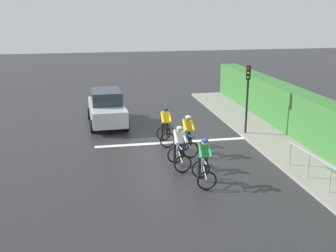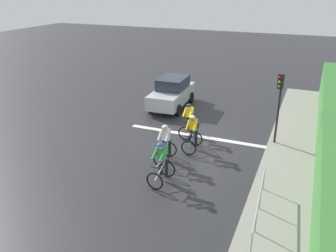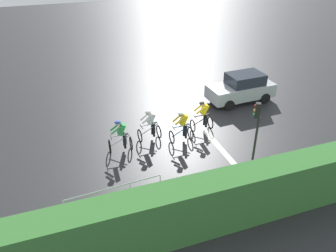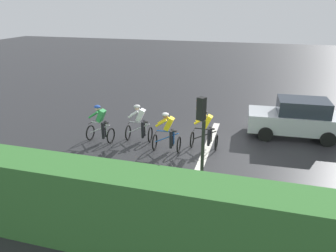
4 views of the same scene
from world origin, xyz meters
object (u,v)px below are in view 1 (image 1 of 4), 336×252
(cyclist_second, at_px, (179,147))
(traffic_light_near_crossing, at_px, (248,90))
(cyclist_fourth, at_px, (165,127))
(car_silver, at_px, (107,108))
(cyclist_mid, at_px, (187,135))
(pedestrian_railing_kerbside, at_px, (320,166))
(cyclist_lead, at_px, (204,162))

(cyclist_second, height_order, traffic_light_near_crossing, traffic_light_near_crossing)
(cyclist_fourth, height_order, car_silver, car_silver)
(cyclist_mid, xyz_separation_m, car_silver, (3.07, -5.16, 0.08))
(cyclist_fourth, bearing_deg, pedestrian_railing_kerbside, 127.12)
(cyclist_mid, relative_size, car_silver, 0.40)
(cyclist_lead, height_order, cyclist_second, same)
(cyclist_lead, relative_size, pedestrian_railing_kerbside, 0.44)
(cyclist_mid, xyz_separation_m, pedestrian_railing_kerbside, (-3.55, 4.14, -0.00))
(cyclist_lead, distance_m, pedestrian_railing_kerbside, 3.86)
(cyclist_second, bearing_deg, cyclist_lead, 107.95)
(cyclist_mid, distance_m, car_silver, 6.01)
(cyclist_second, bearing_deg, pedestrian_railing_kerbside, 147.58)
(cyclist_lead, bearing_deg, car_silver, -70.48)
(cyclist_lead, distance_m, cyclist_mid, 3.06)
(cyclist_second, bearing_deg, traffic_light_near_crossing, -139.66)
(traffic_light_near_crossing, distance_m, pedestrian_railing_kerbside, 6.23)
(car_silver, xyz_separation_m, traffic_light_near_crossing, (-6.37, 3.24, 1.35))
(cyclist_lead, relative_size, car_silver, 0.40)
(cyclist_mid, relative_size, pedestrian_railing_kerbside, 0.44)
(cyclist_second, height_order, cyclist_fourth, same)
(cyclist_lead, xyz_separation_m, cyclist_second, (0.52, -1.61, 0.00))
(car_silver, distance_m, pedestrian_railing_kerbside, 11.42)
(car_silver, xyz_separation_m, pedestrian_railing_kerbside, (-6.62, 9.30, -0.08))
(cyclist_lead, height_order, cyclist_fourth, same)
(cyclist_second, height_order, cyclist_mid, same)
(cyclist_lead, height_order, traffic_light_near_crossing, traffic_light_near_crossing)
(cyclist_second, relative_size, pedestrian_railing_kerbside, 0.44)
(cyclist_lead, distance_m, cyclist_fourth, 4.52)
(cyclist_second, bearing_deg, cyclist_fourth, -90.21)
(cyclist_second, relative_size, cyclist_mid, 1.00)
(pedestrian_railing_kerbside, bearing_deg, car_silver, -54.55)
(car_silver, bearing_deg, cyclist_lead, 109.52)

